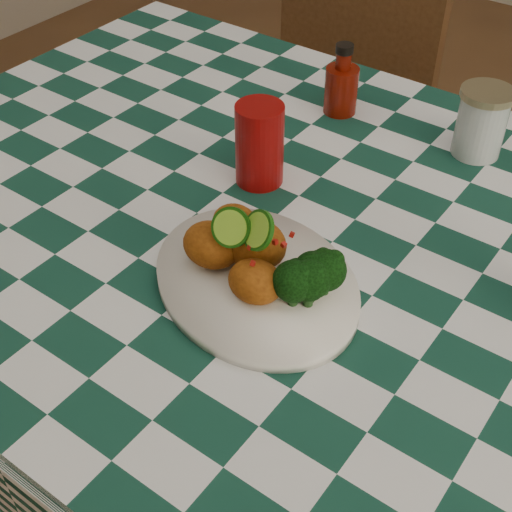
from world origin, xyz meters
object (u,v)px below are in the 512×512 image
Objects in this scene: red_tumbler at (260,144)px; fried_chicken_pile at (250,246)px; wooden_chair_left at (315,125)px; mason_jar at (481,122)px; plate at (256,281)px; dining_table at (317,406)px; ketchup_bottle at (342,79)px.

fried_chicken_pile is at bearing -56.81° from red_tumbler.
wooden_chair_left reaches higher than fried_chicken_pile.
plate is at bearing -102.33° from mason_jar.
fried_chicken_pile is 0.50m from mason_jar.
plate is 2.07× the size of fried_chicken_pile.
dining_table is at bearing 76.21° from plate.
plate is 2.74× the size of mason_jar.
red_tumbler is 0.14× the size of wooden_chair_left.
wooden_chair_left reaches higher than ketchup_bottle.
ketchup_bottle is 0.13× the size of wooden_chair_left.
red_tumbler is at bearing 160.44° from dining_table.
ketchup_bottle is (-0.01, 0.27, -0.00)m from red_tumbler.
wooden_chair_left reaches higher than dining_table.
mason_jar is 0.12× the size of wooden_chair_left.
ketchup_bottle is at bearing -55.98° from wooden_chair_left.
mason_jar is at bearing 77.67° from plate.
ketchup_bottle is 1.11× the size of mason_jar.
ketchup_bottle is (-0.15, 0.47, 0.06)m from plate.
fried_chicken_pile reaches higher than plate.
fried_chicken_pile is at bearing 180.00° from plate.
dining_table is 10.59× the size of fried_chicken_pile.
fried_chicken_pile is 0.49m from ketchup_bottle.
ketchup_bottle is at bearing 106.97° from fried_chicken_pile.
mason_jar is at bearing -35.16° from wooden_chair_left.
red_tumbler is at bearing 123.19° from fried_chicken_pile.
ketchup_bottle is at bearing 119.71° from dining_table.
wooden_chair_left is at bearing 113.42° from red_tumbler.
dining_table is 0.50m from red_tumbler.
fried_chicken_pile is at bearing -103.34° from mason_jar.
red_tumbler is 0.76m from wooden_chair_left.
mason_jar reaches higher than plate.
fried_chicken_pile and mason_jar have the same top height.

